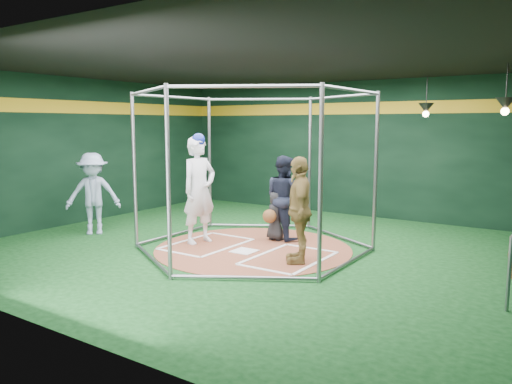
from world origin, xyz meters
The scene contains 13 objects.
room_shell centered at (0.00, 0.01, 1.75)m, with size 10.10×9.10×3.53m.
clay_disc centered at (0.00, 0.00, 0.01)m, with size 3.80×3.80×0.01m, color brown.
home_plate centered at (0.00, -0.30, 0.02)m, with size 0.43×0.43×0.01m, color white.
batter_box_left centered at (-0.95, -0.25, 0.02)m, with size 1.17×1.77×0.01m.
batter_box_right centered at (0.95, -0.25, 0.02)m, with size 1.17×1.77×0.01m.
batting_cage centered at (0.00, 0.00, 1.50)m, with size 4.05×4.67×3.00m.
pendant_lamp_near centered at (2.20, 3.60, 2.74)m, with size 0.34×0.34×0.90m.
pendant_lamp_far centered at (4.00, 2.00, 2.74)m, with size 0.34×0.34×0.90m.
batter_figure centered at (-1.17, -0.20, 1.10)m, with size 0.65×0.86×2.21m.
visitor_leopard centered at (1.20, -0.35, 0.93)m, with size 1.08×0.45×1.84m, color tan.
catcher_figure centered at (0.00, 0.81, 0.52)m, with size 0.54×0.59×1.02m.
umpire centered at (0.07, 1.03, 0.89)m, with size 0.85×0.66×1.75m, color black.
bystander_blue centered at (-3.65, -0.84, 0.89)m, with size 1.15×0.66×1.78m, color #95A7C6.
Camera 1 is at (5.29, -7.81, 2.40)m, focal length 35.00 mm.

